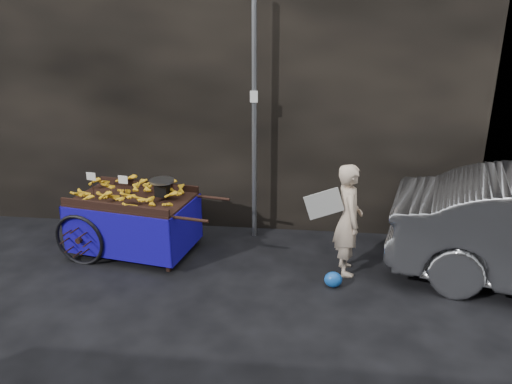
# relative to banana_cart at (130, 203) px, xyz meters

# --- Properties ---
(ground) EXTENTS (80.00, 80.00, 0.00)m
(ground) POSITION_rel_banana_cart_xyz_m (1.57, -0.49, -0.83)
(ground) COLOR black
(ground) RESTS_ON ground
(building_wall) EXTENTS (13.50, 2.00, 5.00)m
(building_wall) POSITION_rel_banana_cart_xyz_m (1.97, 2.11, 1.67)
(building_wall) COLOR black
(building_wall) RESTS_ON ground
(street_pole) EXTENTS (0.12, 0.10, 4.00)m
(street_pole) POSITION_rel_banana_cart_xyz_m (1.87, 0.81, 1.18)
(street_pole) COLOR slate
(street_pole) RESTS_ON ground
(banana_cart) EXTENTS (2.63, 1.53, 1.35)m
(banana_cart) POSITION_rel_banana_cart_xyz_m (0.00, 0.00, 0.00)
(banana_cart) COLOR black
(banana_cart) RESTS_ON ground
(vendor) EXTENTS (0.90, 0.65, 1.67)m
(vendor) POSITION_rel_banana_cart_xyz_m (3.36, -0.29, 0.00)
(vendor) COLOR #CBB297
(vendor) RESTS_ON ground
(plastic_bag) EXTENTS (0.25, 0.20, 0.23)m
(plastic_bag) POSITION_rel_banana_cart_xyz_m (3.17, -0.77, -0.72)
(plastic_bag) COLOR #1750AC
(plastic_bag) RESTS_ON ground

